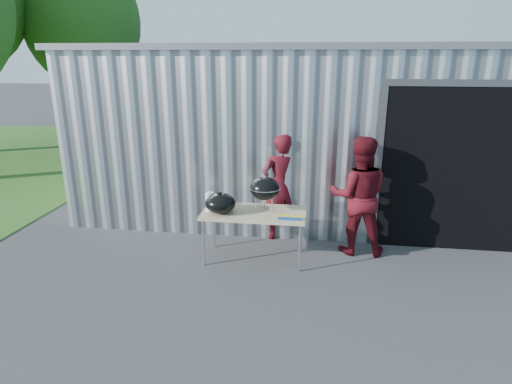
# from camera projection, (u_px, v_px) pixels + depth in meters

# --- Properties ---
(ground) EXTENTS (80.00, 80.00, 0.00)m
(ground) POSITION_uv_depth(u_px,v_px,m) (226.00, 288.00, 5.62)
(ground) COLOR #363638
(building) EXTENTS (8.20, 6.20, 3.10)m
(building) POSITION_uv_depth(u_px,v_px,m) (308.00, 122.00, 9.36)
(building) COLOR silver
(building) RESTS_ON ground
(tree_far) EXTENTS (3.66, 3.66, 6.06)m
(tree_far) POSITION_uv_depth(u_px,v_px,m) (83.00, 22.00, 13.76)
(tree_far) COLOR #442D19
(tree_far) RESTS_ON ground
(folding_table) EXTENTS (1.50, 0.75, 0.75)m
(folding_table) POSITION_uv_depth(u_px,v_px,m) (254.00, 214.00, 6.23)
(folding_table) COLOR tan
(folding_table) RESTS_ON ground
(kettle_grill) EXTENTS (0.45, 0.45, 0.94)m
(kettle_grill) POSITION_uv_depth(u_px,v_px,m) (265.00, 183.00, 6.14)
(kettle_grill) COLOR black
(kettle_grill) RESTS_ON folding_table
(grill_lid) EXTENTS (0.44, 0.44, 0.32)m
(grill_lid) POSITION_uv_depth(u_px,v_px,m) (220.00, 203.00, 6.14)
(grill_lid) COLOR black
(grill_lid) RESTS_ON folding_table
(paper_towels) EXTENTS (0.12, 0.12, 0.28)m
(paper_towels) POSITION_uv_depth(u_px,v_px,m) (210.00, 202.00, 6.21)
(paper_towels) COLOR white
(paper_towels) RESTS_ON folding_table
(white_tub) EXTENTS (0.20, 0.15, 0.10)m
(white_tub) POSITION_uv_depth(u_px,v_px,m) (220.00, 203.00, 6.45)
(white_tub) COLOR white
(white_tub) RESTS_ON folding_table
(foil_box) EXTENTS (0.32, 0.05, 0.06)m
(foil_box) POSITION_uv_depth(u_px,v_px,m) (289.00, 218.00, 5.90)
(foil_box) COLOR #164092
(foil_box) RESTS_ON folding_table
(person_cook) EXTENTS (0.76, 0.65, 1.76)m
(person_cook) POSITION_uv_depth(u_px,v_px,m) (281.00, 187.00, 6.95)
(person_cook) COLOR #4C0C14
(person_cook) RESTS_ON ground
(person_bystander) EXTENTS (0.89, 0.70, 1.81)m
(person_bystander) POSITION_uv_depth(u_px,v_px,m) (359.00, 196.00, 6.42)
(person_bystander) COLOR #4C0C14
(person_bystander) RESTS_ON ground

